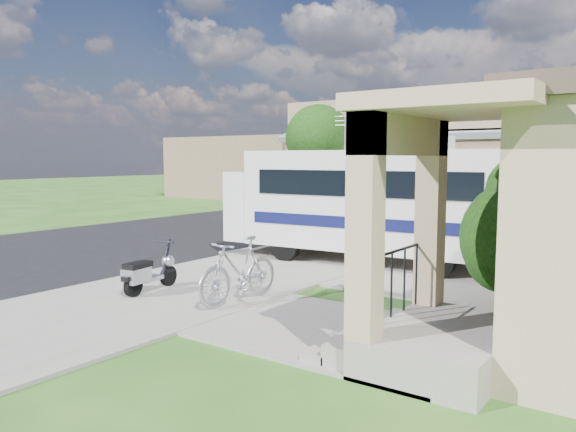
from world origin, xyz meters
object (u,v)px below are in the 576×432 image
Objects in this scene: motorhome at (368,200)px; bicycle at (239,273)px; pickup_truck at (328,200)px; garden_hose at (400,325)px; shrub at (527,234)px; van at (392,191)px; scooter at (148,273)px.

motorhome is 5.15m from bicycle.
motorhome is at bearing 117.76° from pickup_truck.
garden_hose is (9.75, -13.78, -0.66)m from pickup_truck.
bicycle is 0.36× the size of pickup_truck.
shrub is at bearing 124.59° from pickup_truck.
shrub is 1.40× the size of bicycle.
shrub is at bearing 31.98° from bicycle.
shrub is 21.80m from van.
motorhome is at bearing 62.68° from scooter.
motorhome is at bearing 148.39° from shrub.
motorhome is 5.86m from garden_hose.
bicycle is at bearing -62.84° from van.
bicycle is 22.12m from van.
pickup_truck reaches higher than bicycle.
pickup_truck is (-11.09, 11.73, -0.64)m from shrub.
motorhome is at bearing 122.70° from garden_hose.
bicycle is 3.08m from garden_hose.
van reaches higher than garden_hose.
van is (-6.81, 15.98, -0.77)m from motorhome.
motorhome is 5.95m from scooter.
bicycle is (-4.37, -2.34, -0.81)m from shrub.
shrub is (4.40, -2.71, -0.20)m from motorhome.
van is at bearing 94.52° from scooter.
motorhome is 5.07× the size of scooter.
scooter is at bearing -113.69° from motorhome.
bicycle is 0.34× the size of van.
motorhome is 11.26m from pickup_truck.
van is at bearing 108.36° from motorhome.
bicycle is at bearing 5.36° from scooter.
shrub is 16.15m from pickup_truck.
pickup_truck is at bearing 99.90° from scooter.
bicycle is (0.03, -5.05, -1.02)m from motorhome.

